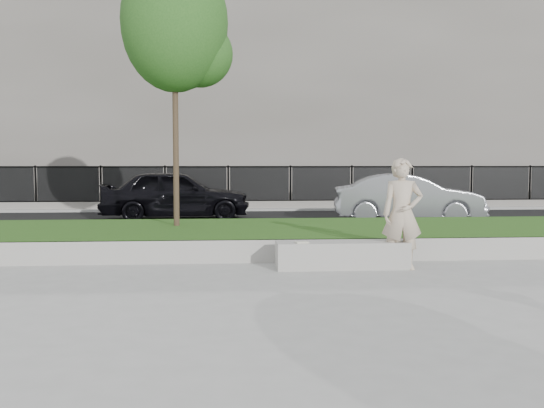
{
  "coord_description": "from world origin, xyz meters",
  "views": [
    {
      "loc": [
        -0.69,
        -9.32,
        1.74
      ],
      "look_at": [
        0.12,
        1.2,
        1.01
      ],
      "focal_mm": 40.0,
      "sensor_mm": 36.0,
      "label": 1
    }
  ],
  "objects": [
    {
      "name": "man",
      "position": [
        2.16,
        0.25,
        0.9
      ],
      "size": [
        0.7,
        0.49,
        1.8
      ],
      "primitive_type": "imported",
      "rotation": [
        0.0,
        0.0,
        -0.1
      ],
      "color": "#C6B399",
      "rests_on": "ground"
    },
    {
      "name": "ground",
      "position": [
        0.0,
        0.0,
        0.0
      ],
      "size": [
        90.0,
        90.0,
        0.0
      ],
      "primitive_type": "plane",
      "color": "gray",
      "rests_on": "ground"
    },
    {
      "name": "far_pavement",
      "position": [
        0.0,
        13.0,
        0.06
      ],
      "size": [
        34.0,
        3.0,
        0.12
      ],
      "primitive_type": "cube",
      "color": "gray",
      "rests_on": "ground"
    },
    {
      "name": "car_silver",
      "position": [
        4.45,
        7.42,
        0.72
      ],
      "size": [
        4.29,
        1.99,
        1.36
      ],
      "primitive_type": "imported",
      "rotation": [
        0.0,
        0.0,
        1.43
      ],
      "color": "gray",
      "rests_on": "street"
    },
    {
      "name": "grass_kerb",
      "position": [
        0.0,
        1.04,
        0.2
      ],
      "size": [
        34.0,
        0.08,
        0.4
      ],
      "primitive_type": "cube",
      "color": "gray",
      "rests_on": "ground"
    },
    {
      "name": "car_dark",
      "position": [
        -2.17,
        8.72,
        0.78
      ],
      "size": [
        4.47,
        2.05,
        1.49
      ],
      "primitive_type": "imported",
      "rotation": [
        0.0,
        0.0,
        1.64
      ],
      "color": "black",
      "rests_on": "street"
    },
    {
      "name": "building_facade",
      "position": [
        0.0,
        20.0,
        5.0
      ],
      "size": [
        34.0,
        10.0,
        10.0
      ],
      "primitive_type": "cube",
      "color": "#605B54",
      "rests_on": "ground"
    },
    {
      "name": "book",
      "position": [
        0.52,
        0.27,
        0.45
      ],
      "size": [
        0.23,
        0.19,
        0.02
      ],
      "primitive_type": "cube",
      "rotation": [
        0.0,
        0.0,
        0.22
      ],
      "color": "beige",
      "rests_on": "stone_bench"
    },
    {
      "name": "young_tree",
      "position": [
        -1.64,
        3.54,
        4.51
      ],
      "size": [
        2.31,
        2.21,
        5.65
      ],
      "color": "#38281C",
      "rests_on": "grass_bank"
    },
    {
      "name": "iron_fence",
      "position": [
        0.0,
        12.0,
        0.54
      ],
      "size": [
        32.0,
        0.3,
        1.5
      ],
      "color": "slate",
      "rests_on": "far_pavement"
    },
    {
      "name": "street",
      "position": [
        0.0,
        8.5,
        0.02
      ],
      "size": [
        34.0,
        7.0,
        0.04
      ],
      "primitive_type": "cube",
      "color": "black",
      "rests_on": "ground"
    },
    {
      "name": "grass_bank",
      "position": [
        0.0,
        3.0,
        0.2
      ],
      "size": [
        34.0,
        4.0,
        0.4
      ],
      "primitive_type": "cube",
      "color": "#15380E",
      "rests_on": "ground"
    },
    {
      "name": "stone_bench",
      "position": [
        1.21,
        0.4,
        0.22
      ],
      "size": [
        2.16,
        0.54,
        0.44
      ],
      "primitive_type": "cube",
      "color": "gray",
      "rests_on": "ground"
    }
  ]
}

